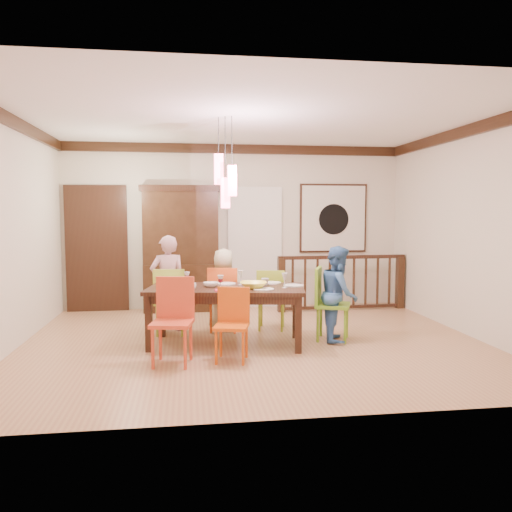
{
  "coord_description": "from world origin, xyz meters",
  "views": [
    {
      "loc": [
        -0.85,
        -6.41,
        1.71
      ],
      "look_at": [
        0.06,
        0.2,
        1.12
      ],
      "focal_mm": 35.0,
      "sensor_mm": 36.0,
      "label": 1
    }
  ],
  "objects": [
    {
      "name": "plate_end_right",
      "position": [
        0.51,
        -0.11,
        0.76
      ],
      "size": [
        0.26,
        0.26,
        0.01
      ],
      "primitive_type": "cylinder",
      "color": "white",
      "rests_on": "dining_table"
    },
    {
      "name": "wine_glass_d",
      "position": [
        0.36,
        -0.24,
        0.84
      ],
      "size": [
        0.08,
        0.08,
        0.19
      ],
      "primitive_type": null,
      "color": "silver",
      "rests_on": "dining_table"
    },
    {
      "name": "chair_near_left",
      "position": [
        -1.04,
        -0.85,
        0.56
      ],
      "size": [
        0.51,
        0.51,
        0.97
      ],
      "rotation": [
        0.0,
        0.0,
        -0.18
      ],
      "color": "#CA4325",
      "rests_on": "floor"
    },
    {
      "name": "wine_glass_b",
      "position": [
        -0.16,
        0.11,
        0.84
      ],
      "size": [
        0.08,
        0.08,
        0.19
      ],
      "primitive_type": null,
      "color": "silver",
      "rests_on": "dining_table"
    },
    {
      "name": "wine_glass_c",
      "position": [
        -0.46,
        -0.35,
        0.84
      ],
      "size": [
        0.08,
        0.08,
        0.19
      ],
      "primitive_type": null,
      "color": "#590C19",
      "rests_on": "dining_table"
    },
    {
      "name": "serving_bowl",
      "position": [
        -0.04,
        -0.23,
        0.79
      ],
      "size": [
        0.38,
        0.38,
        0.08
      ],
      "primitive_type": "imported",
      "rotation": [
        0.0,
        0.0,
        -0.12
      ],
      "color": "yellow",
      "rests_on": "dining_table"
    },
    {
      "name": "ceiling",
      "position": [
        0.0,
        0.0,
        2.9
      ],
      "size": [
        6.0,
        6.0,
        0.0
      ],
      "primitive_type": "plane",
      "rotation": [
        3.14,
        0.0,
        0.0
      ],
      "color": "white",
      "rests_on": "wall_back"
    },
    {
      "name": "plate_far_left",
      "position": [
        -1.12,
        0.25,
        0.76
      ],
      "size": [
        0.26,
        0.26,
        0.01
      ],
      "primitive_type": "cylinder",
      "color": "white",
      "rests_on": "dining_table"
    },
    {
      "name": "chair_near_mid",
      "position": [
        -0.36,
        -0.81,
        0.48
      ],
      "size": [
        0.46,
        0.46,
        0.84
      ],
      "rotation": [
        0.0,
        0.0,
        -0.24
      ],
      "color": "#CC4F0C",
      "rests_on": "floor"
    },
    {
      "name": "cup_left",
      "position": [
        -0.81,
        -0.23,
        0.79
      ],
      "size": [
        0.14,
        0.14,
        0.09
      ],
      "primitive_type": "imported",
      "rotation": [
        0.0,
        0.0,
        -0.31
      ],
      "color": "silver",
      "rests_on": "dining_table"
    },
    {
      "name": "person_far_left",
      "position": [
        -1.14,
        0.78,
        0.69
      ],
      "size": [
        0.55,
        0.41,
        1.38
      ],
      "primitive_type": "imported",
      "rotation": [
        0.0,
        0.0,
        3.32
      ],
      "color": "#D7A4B1",
      "rests_on": "floor"
    },
    {
      "name": "chair_far_left",
      "position": [
        -1.09,
        0.59,
        0.54
      ],
      "size": [
        0.47,
        0.47,
        0.94
      ],
      "rotation": [
        0.0,
        0.0,
        3.03
      ],
      "color": "#9EB935",
      "rests_on": "floor"
    },
    {
      "name": "wine_glass_a",
      "position": [
        -0.86,
        0.05,
        0.84
      ],
      "size": [
        0.08,
        0.08,
        0.19
      ],
      "primitive_type": null,
      "color": "#590C19",
      "rests_on": "dining_table"
    },
    {
      "name": "small_bowl",
      "position": [
        -0.56,
        -0.04,
        0.78
      ],
      "size": [
        0.25,
        0.25,
        0.06
      ],
      "primitive_type": "imported",
      "rotation": [
        0.0,
        0.0,
        -0.31
      ],
      "color": "white",
      "rests_on": "dining_table"
    },
    {
      "name": "chair_end_right",
      "position": [
        1.06,
        -0.04,
        0.56
      ],
      "size": [
        0.57,
        0.57,
        0.97
      ],
      "rotation": [
        0.0,
        0.0,
        1.19
      ],
      "color": "#689F1F",
      "rests_on": "floor"
    },
    {
      "name": "plate_near_mid",
      "position": [
        0.07,
        -0.36,
        0.76
      ],
      "size": [
        0.26,
        0.26,
        0.01
      ],
      "primitive_type": "cylinder",
      "color": "white",
      "rests_on": "dining_table"
    },
    {
      "name": "pendant_cluster",
      "position": [
        -0.37,
        -0.08,
        2.11
      ],
      "size": [
        0.27,
        0.21,
        1.14
      ],
      "color": "#FF4C67",
      "rests_on": "ceiling"
    },
    {
      "name": "cup_right",
      "position": [
        0.15,
        0.01,
        0.8
      ],
      "size": [
        0.11,
        0.11,
        0.09
      ],
      "primitive_type": "imported",
      "rotation": [
        0.0,
        0.0,
        -0.1
      ],
      "color": "silver",
      "rests_on": "dining_table"
    },
    {
      "name": "white_doorway",
      "position": [
        0.35,
        2.46,
        1.05
      ],
      "size": [
        0.97,
        0.05,
        2.22
      ],
      "primitive_type": "cube",
      "color": "silver",
      "rests_on": "wall_back"
    },
    {
      "name": "floor",
      "position": [
        0.0,
        0.0,
        0.0
      ],
      "size": [
        6.0,
        6.0,
        0.0
      ],
      "primitive_type": "plane",
      "color": "#AB7552",
      "rests_on": "ground"
    },
    {
      "name": "wall_left",
      "position": [
        -3.0,
        0.0,
        1.45
      ],
      "size": [
        0.0,
        5.0,
        5.0
      ],
      "primitive_type": "plane",
      "rotation": [
        1.57,
        0.0,
        1.57
      ],
      "color": "beige",
      "rests_on": "floor"
    },
    {
      "name": "plate_far_right",
      "position": [
        0.27,
        0.18,
        0.76
      ],
      "size": [
        0.26,
        0.26,
        0.01
      ],
      "primitive_type": "cylinder",
      "color": "white",
      "rests_on": "dining_table"
    },
    {
      "name": "plate_far_mid",
      "position": [
        -0.35,
        0.17,
        0.76
      ],
      "size": [
        0.26,
        0.26,
        0.01
      ],
      "primitive_type": "cylinder",
      "color": "white",
      "rests_on": "dining_table"
    },
    {
      "name": "chair_far_mid",
      "position": [
        -0.34,
        0.68,
        0.53
      ],
      "size": [
        0.5,
        0.5,
        0.93
      ],
      "rotation": [
        0.0,
        0.0,
        2.92
      ],
      "color": "#EC581D",
      "rests_on": "floor"
    },
    {
      "name": "dining_table",
      "position": [
        -0.37,
        -0.08,
        0.66
      ],
      "size": [
        2.11,
        1.22,
        0.75
      ],
      "rotation": [
        0.0,
        0.0,
        -0.17
      ],
      "color": "black",
      "rests_on": "floor"
    },
    {
      "name": "crown_molding",
      "position": [
        0.0,
        0.0,
        2.82
      ],
      "size": [
        6.0,
        5.0,
        0.16
      ],
      "primitive_type": null,
      "color": "black",
      "rests_on": "wall_back"
    },
    {
      "name": "napkin",
      "position": [
        -0.44,
        -0.37,
        0.76
      ],
      "size": [
        0.18,
        0.14,
        0.01
      ],
      "primitive_type": "cube",
      "color": "#D83359",
      "rests_on": "dining_table"
    },
    {
      "name": "person_far_mid",
      "position": [
        -0.34,
        0.75,
        0.59
      ],
      "size": [
        0.64,
        0.47,
        1.19
      ],
      "primitive_type": "imported",
      "rotation": [
        0.0,
        0.0,
        2.97
      ],
      "color": "#BEB98F",
      "rests_on": "floor"
    },
    {
      "name": "chair_far_right",
      "position": [
        0.35,
        0.69,
        0.51
      ],
      "size": [
        0.48,
        0.48,
        0.88
      ],
      "rotation": [
        0.0,
        0.0,
        2.9
      ],
      "color": "#96B328",
      "rests_on": "floor"
    },
    {
      "name": "plate_near_left",
      "position": [
        -1.03,
        -0.34,
        0.76
      ],
      "size": [
        0.26,
        0.26,
        0.01
      ],
      "primitive_type": "cylinder",
      "color": "white",
      "rests_on": "dining_table"
    },
    {
      "name": "wall_right",
      "position": [
        3.0,
        0.0,
        1.45
      ],
      "size": [
        0.0,
        5.0,
        5.0
      ],
      "primitive_type": "plane",
      "rotation": [
        1.57,
        0.0,
        -1.57
      ],
      "color": "beige",
      "rests_on": "floor"
    },
    {
      "name": "china_hutch",
      "position": [
        -0.96,
        2.3,
        1.09
      ],
      "size": [
        1.37,
        0.46,
        2.17
      ],
      "color": "black",
      "rests_on": "floor"
    },
    {
      "name": "person_end_right",
      "position": [
        1.13,
        -0.07,
        0.63
      ],
      "size": [
        0.61,
        0.71,
        1.27
      ],
      "primitive_type": "imported",
      "rotation": [
        0.0,
        0.0,
        1.34
      ],
      "color": "#3B69A5",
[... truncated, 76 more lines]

